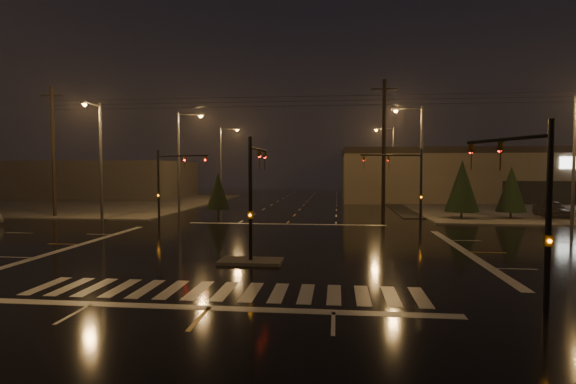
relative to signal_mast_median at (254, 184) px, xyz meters
name	(u,v)px	position (x,y,z in m)	size (l,w,h in m)	color
ground	(264,248)	(0.00, 3.07, -3.75)	(140.00, 140.00, 0.00)	black
sidewalk_ne	(562,207)	(30.00, 33.07, -3.69)	(36.00, 36.00, 0.12)	#46433E
sidewalk_nw	(74,203)	(-30.00, 33.07, -3.69)	(36.00, 36.00, 0.12)	#46433E
median_island	(251,261)	(0.00, -0.93, -3.68)	(3.00, 1.60, 0.15)	#46433E
crosswalk	(225,291)	(0.00, -5.93, -3.75)	(15.00, 2.60, 0.01)	beige
stop_bar_near	(209,308)	(0.00, -7.93, -3.75)	(16.00, 0.50, 0.01)	beige
stop_bar_far	(286,224)	(0.00, 14.07, -3.75)	(16.00, 0.50, 0.01)	beige
retail_building	(545,173)	(35.00, 49.06, 0.09)	(60.20, 28.30, 7.20)	#69614B
commercial_block	(88,179)	(-35.00, 45.07, -0.95)	(30.00, 18.00, 5.60)	#433F3B
signal_mast_median	(254,184)	(0.00, 0.00, 0.00)	(0.25, 4.59, 6.00)	black
signal_mast_ne	(409,178)	(9.50, 13.21, 0.04)	(4.84, 1.86, 6.00)	black
signal_mast_nw	(169,177)	(-9.50, 13.21, 0.04)	(4.84, 1.86, 6.00)	black
signal_mast_se	(529,193)	(10.23, -6.68, -0.04)	(1.55, 3.87, 6.00)	black
streetlight_1	(182,155)	(-11.18, 21.07, 2.05)	(2.77, 0.32, 10.00)	#38383A
streetlight_2	(223,159)	(-11.18, 37.07, 2.05)	(2.77, 0.32, 10.00)	#38383A
streetlight_3	(418,154)	(11.18, 19.07, 2.05)	(2.77, 0.32, 10.00)	#38383A
streetlight_4	(391,159)	(11.18, 39.07, 2.05)	(2.77, 0.32, 10.00)	#38383A
streetlight_5	(99,153)	(-16.00, 14.26, 2.05)	(0.32, 2.77, 10.00)	#38383A
streetlight_6	(576,151)	(22.00, 14.26, 2.05)	(0.32, 2.77, 10.00)	#38383A
utility_pole_0	(53,151)	(-22.00, 17.07, 2.38)	(2.20, 0.32, 12.00)	black
utility_pole_1	(384,149)	(8.00, 17.07, 2.38)	(2.20, 0.32, 12.00)	black
conifer_0	(462,186)	(15.04, 19.16, -0.77)	(2.92, 2.92, 5.27)	black
conifer_1	(511,189)	(19.33, 19.53, -1.07)	(2.55, 2.55, 4.68)	black
conifer_3	(218,191)	(-6.96, 18.95, -1.35)	(2.18, 2.18, 4.11)	black
car_parked	(551,209)	(23.41, 21.19, -2.94)	(1.91, 4.75, 1.62)	black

